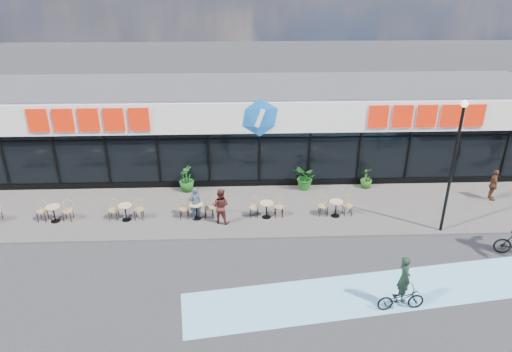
# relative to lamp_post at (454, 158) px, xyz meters

# --- Properties ---
(ground) EXTENTS (120.00, 120.00, 0.00)m
(ground) POSITION_rel_lamp_post_xyz_m (-7.48, -2.30, -3.41)
(ground) COLOR #28282B
(ground) RESTS_ON ground
(sidewalk) EXTENTS (44.00, 5.00, 0.10)m
(sidewalk) POSITION_rel_lamp_post_xyz_m (-7.48, 2.20, -3.36)
(sidewalk) COLOR #57514D
(sidewalk) RESTS_ON ground
(bike_lane) EXTENTS (14.17, 4.13, 0.01)m
(bike_lane) POSITION_rel_lamp_post_xyz_m (-3.48, -3.80, -3.40)
(bike_lane) COLOR #77BEE1
(bike_lane) RESTS_ON ground
(building) EXTENTS (30.60, 6.57, 4.75)m
(building) POSITION_rel_lamp_post_xyz_m (-7.48, 7.63, -1.07)
(building) COLOR black
(building) RESTS_ON ground
(lamp_post) EXTENTS (0.28, 0.28, 5.63)m
(lamp_post) POSITION_rel_lamp_post_xyz_m (0.00, 0.00, 0.00)
(lamp_post) COLOR black
(lamp_post) RESTS_ON sidewalk
(bistro_set_1) EXTENTS (1.54, 0.62, 0.90)m
(bistro_set_1) POSITION_rel_lamp_post_xyz_m (-16.60, 1.47, -2.85)
(bistro_set_1) COLOR tan
(bistro_set_1) RESTS_ON sidewalk
(bistro_set_2) EXTENTS (1.54, 0.62, 0.90)m
(bistro_set_2) POSITION_rel_lamp_post_xyz_m (-13.50, 1.47, -2.85)
(bistro_set_2) COLOR tan
(bistro_set_2) RESTS_ON sidewalk
(bistro_set_3) EXTENTS (1.54, 0.62, 0.90)m
(bistro_set_3) POSITION_rel_lamp_post_xyz_m (-10.41, 1.47, -2.85)
(bistro_set_3) COLOR tan
(bistro_set_3) RESTS_ON sidewalk
(bistro_set_4) EXTENTS (1.54, 0.62, 0.90)m
(bistro_set_4) POSITION_rel_lamp_post_xyz_m (-7.32, 1.47, -2.85)
(bistro_set_4) COLOR tan
(bistro_set_4) RESTS_ON sidewalk
(bistro_set_5) EXTENTS (1.54, 0.62, 0.90)m
(bistro_set_5) POSITION_rel_lamp_post_xyz_m (-4.23, 1.47, -2.85)
(bistro_set_5) COLOR tan
(bistro_set_5) RESTS_ON sidewalk
(potted_plant_left) EXTENTS (0.87, 0.87, 1.33)m
(potted_plant_left) POSITION_rel_lamp_post_xyz_m (-11.12, 4.22, -2.65)
(potted_plant_left) COLOR #164814
(potted_plant_left) RESTS_ON sidewalk
(potted_plant_mid) EXTENTS (1.35, 1.43, 1.27)m
(potted_plant_mid) POSITION_rel_lamp_post_xyz_m (-5.20, 4.16, -2.67)
(potted_plant_mid) COLOR #195719
(potted_plant_mid) RESTS_ON sidewalk
(potted_plant_right) EXTENTS (0.81, 0.81, 1.05)m
(potted_plant_right) POSITION_rel_lamp_post_xyz_m (-2.11, 4.26, -2.79)
(potted_plant_right) COLOR #244F16
(potted_plant_right) RESTS_ON sidewalk
(patron_left) EXTENTS (0.65, 0.54, 1.51)m
(patron_left) POSITION_rel_lamp_post_xyz_m (-10.45, 1.40, -2.55)
(patron_left) COLOR #313F4C
(patron_left) RESTS_ON sidewalk
(patron_right) EXTENTS (0.94, 0.83, 1.61)m
(patron_right) POSITION_rel_lamp_post_xyz_m (-9.33, 1.01, -2.50)
(patron_right) COLOR #4C1E1B
(patron_right) RESTS_ON sidewalk
(pedestrian_b) EXTENTS (0.57, 0.97, 1.54)m
(pedestrian_b) POSITION_rel_lamp_post_xyz_m (3.54, 2.69, -2.54)
(pedestrian_b) COLOR #52301D
(pedestrian_b) RESTS_ON sidewalk
(cyclist_a) EXTENTS (1.60, 0.66, 2.03)m
(cyclist_a) POSITION_rel_lamp_post_xyz_m (-3.30, -4.70, -2.73)
(cyclist_a) COLOR black
(cyclist_a) RESTS_ON ground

